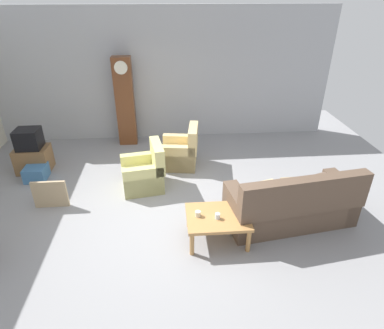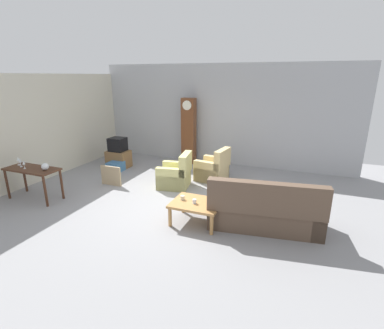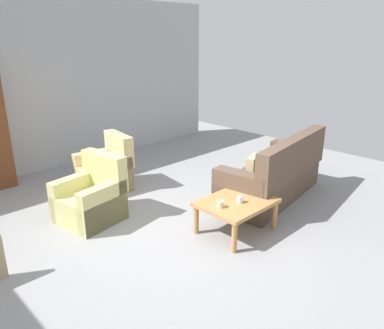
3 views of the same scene
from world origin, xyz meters
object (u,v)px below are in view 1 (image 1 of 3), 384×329
tv_crt (28,139)px  cup_cream_tall (198,214)px  armchair_olive_near (145,173)px  armchair_olive_far (181,153)px  bowl_white_stacked (242,213)px  grandfather_clock (125,102)px  coffee_table_wood (218,219)px  framed_picture_leaning (50,194)px  cup_blue_rimmed (218,216)px  tv_stand_cabinet (34,159)px  cup_white_porcelain (244,220)px  storage_box_blue (36,173)px  couch_floral (292,205)px

tv_crt → cup_cream_tall: tv_crt is taller
armchair_olive_near → armchair_olive_far: same height
armchair_olive_near → bowl_white_stacked: 2.27m
armchair_olive_far → grandfather_clock: size_ratio=0.43×
coffee_table_wood → framed_picture_leaning: 3.06m
armchair_olive_near → cup_blue_rimmed: armchair_olive_near is taller
framed_picture_leaning → cup_cream_tall: bearing=-22.8°
grandfather_clock → tv_stand_cabinet: bearing=-145.8°
armchair_olive_far → cup_white_porcelain: armchair_olive_far is taller
storage_box_blue → bowl_white_stacked: size_ratio=2.93×
armchair_olive_far → storage_box_blue: size_ratio=2.02×
couch_floral → armchair_olive_far: 2.80m
cup_blue_rimmed → tv_stand_cabinet: bearing=144.5°
armchair_olive_near → coffee_table_wood: armchair_olive_near is taller
cup_cream_tall → grandfather_clock: bearing=110.5°
coffee_table_wood → tv_crt: tv_crt is taller
armchair_olive_far → storage_box_blue: bearing=-173.1°
coffee_table_wood → tv_crt: bearing=145.3°
armchair_olive_far → framed_picture_leaning: 2.79m
tv_stand_cabinet → cup_blue_rimmed: bearing=-35.5°
bowl_white_stacked → coffee_table_wood: bearing=179.5°
tv_crt → storage_box_blue: (0.15, -0.38, -0.60)m
tv_stand_cabinet → framed_picture_leaning: 1.60m
framed_picture_leaning → cup_cream_tall: 2.78m
armchair_olive_far → bowl_white_stacked: bearing=-72.0°
coffee_table_wood → grandfather_clock: bearing=114.3°
tv_stand_cabinet → coffee_table_wood: bearing=-34.7°
tv_stand_cabinet → cup_white_porcelain: (3.99, -2.69, 0.22)m
coffee_table_wood → armchair_olive_far: bearing=100.0°
coffee_table_wood → bowl_white_stacked: bowl_white_stacked is taller
cup_blue_rimmed → armchair_olive_far: bearing=99.4°
armchair_olive_near → cup_cream_tall: armchair_olive_near is taller
tv_stand_cabinet → tv_crt: 0.48m
coffee_table_wood → bowl_white_stacked: bearing=-0.5°
couch_floral → framed_picture_leaning: (-4.14, 0.81, -0.09)m
grandfather_clock → tv_crt: (-1.90, -1.29, -0.33)m
tv_crt → cup_blue_rimmed: 4.43m
couch_floral → armchair_olive_near: 2.82m
coffee_table_wood → framed_picture_leaning: size_ratio=1.60×
cup_cream_tall → storage_box_blue: bearing=146.4°
coffee_table_wood → grandfather_clock: 4.23m
grandfather_clock → tv_crt: size_ratio=4.48×
cup_cream_tall → armchair_olive_far: bearing=93.1°
tv_stand_cabinet → bowl_white_stacked: bearing=-32.2°
armchair_olive_near → tv_stand_cabinet: 2.57m
coffee_table_wood → cup_white_porcelain: bearing=-27.1°
tv_stand_cabinet → cup_cream_tall: (3.31, -2.49, 0.21)m
couch_floral → tv_stand_cabinet: bearing=155.6°
couch_floral → cup_cream_tall: bearing=-170.5°
couch_floral → storage_box_blue: size_ratio=4.84×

